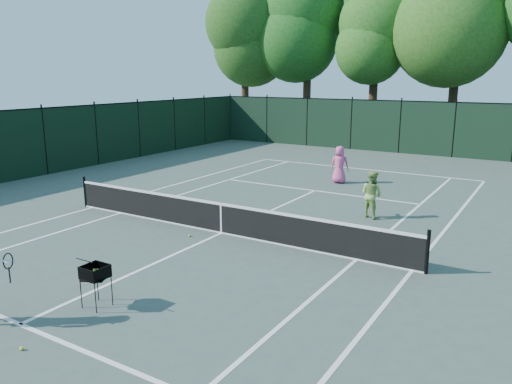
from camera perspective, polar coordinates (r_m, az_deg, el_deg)
The scene contains 19 objects.
ground at distance 14.58m, azimuth -3.97°, elevation -4.71°, with size 90.00×90.00×0.00m, color #404E46.
sideline_doubles_left at distance 18.21m, azimuth -18.19°, elevation -1.69°, with size 0.10×23.77×0.01m, color white.
sideline_doubles_right at distance 12.40m, azimuth 17.40°, elevation -8.59°, with size 0.10×23.77×0.01m, color white.
sideline_singles_left at distance 17.21m, azimuth -15.22°, elevation -2.34°, with size 0.10×23.77×0.01m, color white.
sideline_singles_right at distance 12.76m, azimuth 11.40°, elevation -7.60°, with size 0.10×23.77×0.01m, color white.
baseline_far at distance 24.93m, azimuth 12.08°, elevation 2.58°, with size 10.97×0.10×0.01m, color white.
service_line_near at distance 10.46m, azimuth -25.36°, elevation -13.51°, with size 8.23×0.10×0.01m, color white.
service_line_far at distance 19.94m, azimuth 6.74°, elevation 0.15°, with size 8.23×0.10×0.01m, color white.
center_service_line at distance 14.58m, azimuth -3.97°, elevation -4.70°, with size 0.10×12.80×0.01m, color white.
tennis_net at distance 14.44m, azimuth -4.00°, elevation -2.91°, with size 11.69×0.09×1.06m.
fence_far at distance 30.51m, azimuth 16.13°, elevation 7.10°, with size 24.00×0.05×3.00m, color black.
tree_0 at distance 39.14m, azimuth -1.29°, elevation 18.62°, with size 6.40×6.40×13.14m.
tree_1 at distance 37.20m, azimuth 6.04°, elevation 19.66°, with size 6.80×6.80×13.98m.
tree_2 at distance 35.03m, azimuth 13.63°, elevation 18.19°, with size 6.00×6.00×12.40m.
player_pink at distance 21.39m, azimuth 9.52°, elevation 3.12°, with size 0.86×0.65×1.59m.
player_green at distance 16.39m, azimuth 13.06°, elevation -0.24°, with size 0.89×0.79×1.52m.
ball_hopper at distance 10.36m, azimuth -17.92°, elevation -8.72°, with size 0.60×0.60×0.87m.
loose_ball_near_cart at distance 9.56m, azimuth -25.21°, elevation -15.88°, with size 0.07×0.07×0.07m, color #E5F331.
loose_ball_midcourt at distance 14.34m, azimuth -7.59°, elevation -4.96°, with size 0.07×0.07×0.07m, color #B7D02A.
Camera 1 is at (8.10, -11.27, 4.49)m, focal length 35.00 mm.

